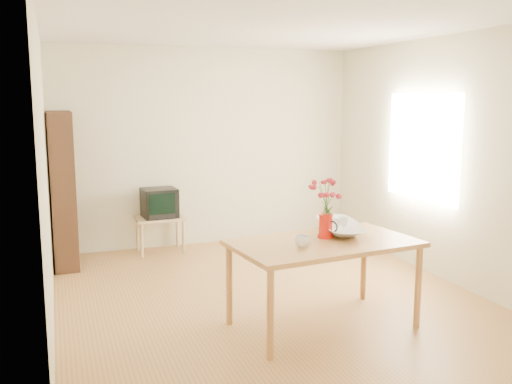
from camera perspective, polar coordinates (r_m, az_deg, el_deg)
name	(u,v)px	position (r m, az deg, el deg)	size (l,w,h in m)	color
room	(269,166)	(5.49, 1.32, 2.65)	(4.50, 4.50, 4.50)	olive
table	(324,249)	(4.89, 6.80, -5.72)	(1.64, 1.06, 0.75)	#AB713A
tv_stand	(160,222)	(7.33, -9.59, -3.03)	(0.60, 0.45, 0.46)	tan
bookshelf	(63,195)	(6.93, -18.74, -0.30)	(0.28, 0.70, 1.80)	black
pitcher	(326,227)	(4.97, 6.98, -3.48)	(0.14, 0.20, 0.21)	red
flowers	(326,196)	(4.92, 7.04, -0.41)	(0.24, 0.24, 0.34)	#C22D3F
mug	(302,241)	(4.65, 4.66, -4.95)	(0.12, 0.12, 0.09)	white
bowl	(341,205)	(5.16, 8.45, -1.32)	(0.52, 0.52, 0.49)	white
teacup_a	(336,211)	(5.15, 8.05, -1.89)	(0.07, 0.07, 0.06)	white
teacup_b	(344,210)	(5.20, 8.77, -1.75)	(0.07, 0.07, 0.07)	white
television	(159,202)	(7.29, -9.66, -1.02)	(0.44, 0.42, 0.36)	black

